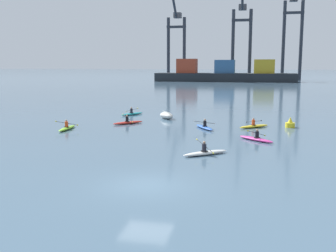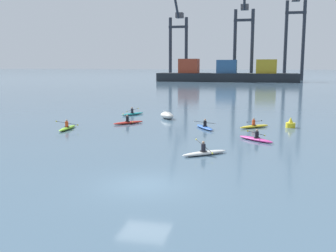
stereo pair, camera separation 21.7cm
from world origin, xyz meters
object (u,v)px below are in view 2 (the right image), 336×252
Objects in this scene: kayak_white at (204,152)px; kayak_teal at (133,114)px; capsized_dinghy at (167,115)px; kayak_blue at (205,127)px; gantry_crane_west_mid at (244,32)px; channel_buoy at (291,124)px; gantry_crane_east_mid at (295,27)px; kayak_red at (128,122)px; kayak_yellow at (254,126)px; gantry_crane_west at (178,35)px; kayak_lime at (67,128)px; container_barge at (226,74)px; kayak_magenta at (256,139)px.

kayak_white is 22.02m from kayak_teal.
kayak_blue reaches higher than capsized_dinghy.
gantry_crane_west_mid is 110.19m from channel_buoy.
channel_buoy is 18.47m from kayak_teal.
channel_buoy is at bearing -94.96° from gantry_crane_east_mid.
kayak_white is (9.29, -12.23, 0.00)m from kayak_red.
channel_buoy is at bearing 14.93° from kayak_yellow.
gantry_crane_west is 11.35× the size of kayak_blue.
kayak_blue is 12.78m from kayak_lime.
capsized_dinghy is at bearing -92.64° from gantry_crane_west_mid.
container_barge is at bearing 86.04° from kayak_lime.
kayak_yellow is 17.61m from kayak_lime.
kayak_lime is 11.75m from kayak_teal.
kayak_magenta is (-13.00, -120.10, -18.58)m from gantry_crane_east_mid.
channel_buoy reaches higher than capsized_dinghy.
kayak_red is at bearing 153.09° from kayak_magenta.
kayak_teal is (2.77, 11.42, 0.00)m from kayak_lime.
kayak_white reaches higher than kayak_blue.
kayak_lime is at bearing -104.28° from gantry_crane_east_mid.
kayak_magenta is at bearing -87.62° from gantry_crane_west_mid.
container_barge reaches higher than capsized_dinghy.
kayak_teal is (-4.66, 2.19, -0.18)m from capsized_dinghy.
gantry_crane_east_mid is at bearing 82.60° from kayak_white.
kayak_yellow is at bearing -25.12° from capsized_dinghy.
container_barge is 15.65× the size of kayak_white.
container_barge is 18.58m from gantry_crane_west_mid.
gantry_crane_east_mid is 13.10× the size of kayak_yellow.
kayak_red is (-3.00, -4.68, -0.18)m from capsized_dinghy.
capsized_dinghy is at bearing 110.42° from kayak_white.
gantry_crane_west reaches higher than channel_buoy.
kayak_teal is (-14.18, 6.65, 0.00)m from kayak_yellow.
container_barge is 16.36× the size of kayak_red.
gantry_crane_east_mid reaches higher than gantry_crane_west.
kayak_magenta is (-3.23, -7.55, -0.19)m from channel_buoy.
gantry_crane_east_mid is at bearing 85.04° from channel_buoy.
kayak_blue is 4.84m from kayak_yellow.
gantry_crane_east_mid is 12.97× the size of kayak_white.
gantry_crane_west_mid reaches higher than kayak_red.
kayak_magenta is (9.90, -105.78, -2.45)m from container_barge.
kayak_lime is 1.06× the size of kayak_teal.
capsized_dinghy is (-22.66, -109.00, -18.40)m from gantry_crane_east_mid.
kayak_yellow reaches higher than capsized_dinghy.
kayak_lime is (-7.19, -103.90, -2.45)m from container_barge.
kayak_red is 0.89× the size of kayak_teal.
capsized_dinghy is at bearing -101.74° from gantry_crane_east_mid.
gantry_crane_west_mid is 36.12× the size of channel_buoy.
kayak_blue is (-17.70, -115.10, -18.58)m from gantry_crane_east_mid.
gantry_crane_west is 1.01× the size of gantry_crane_west_mid.
gantry_crane_east_mid is 111.80m from kayak_teal.
gantry_crane_west_mid reaches higher than channel_buoy.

